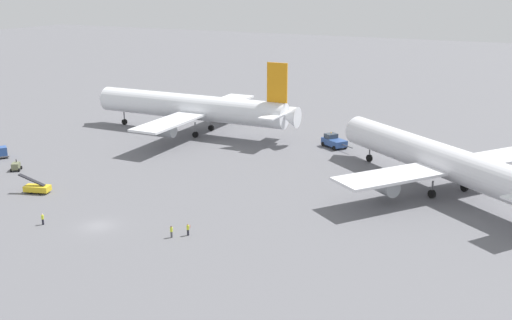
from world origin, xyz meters
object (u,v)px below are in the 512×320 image
(gse_gpu_cart_small, at_px, (16,166))
(pushback_tug, at_px, (334,141))
(airliner_being_pushed, at_px, (439,160))
(gse_belt_loader_portside, at_px, (37,188))
(ground_crew_wing_walker_right, at_px, (188,229))
(airliner_at_gate_left, at_px, (192,107))
(ground_crew_ramp_agent_by_cones, at_px, (43,219))
(ground_crew_marshaller_foreground, at_px, (171,231))

(gse_gpu_cart_small, bearing_deg, pushback_tug, 42.14)
(airliner_being_pushed, xyz_separation_m, gse_gpu_cart_small, (-68.62, -23.64, -4.24))
(airliner_being_pushed, distance_m, pushback_tug, 29.42)
(gse_belt_loader_portside, xyz_separation_m, ground_crew_wing_walker_right, (30.61, -3.11, 0.02))
(airliner_at_gate_left, height_order, airliner_being_pushed, airliner_at_gate_left)
(gse_gpu_cart_small, height_order, gse_belt_loader_portside, gse_belt_loader_portside)
(ground_crew_ramp_agent_by_cones, height_order, ground_crew_marshaller_foreground, ground_crew_marshaller_foreground)
(ground_crew_marshaller_foreground, bearing_deg, pushback_tug, 86.15)
(pushback_tug, relative_size, ground_crew_wing_walker_right, 4.82)
(ground_crew_marshaller_foreground, bearing_deg, airliner_being_pushed, 52.27)
(pushback_tug, distance_m, gse_belt_loader_portside, 57.59)
(airliner_at_gate_left, bearing_deg, pushback_tug, 5.19)
(ground_crew_marshaller_foreground, bearing_deg, gse_belt_loader_portside, 170.87)
(airliner_being_pushed, distance_m, gse_gpu_cart_small, 72.70)
(airliner_at_gate_left, bearing_deg, gse_belt_loader_portside, -90.59)
(airliner_being_pushed, bearing_deg, ground_crew_ramp_agent_by_cones, -138.95)
(airliner_at_gate_left, height_order, gse_belt_loader_portside, airliner_at_gate_left)
(airliner_at_gate_left, bearing_deg, ground_crew_ramp_agent_by_cones, -79.21)
(airliner_being_pushed, height_order, pushback_tug, airliner_being_pushed)
(airliner_being_pushed, bearing_deg, gse_gpu_cart_small, -160.99)
(airliner_at_gate_left, relative_size, pushback_tug, 6.45)
(airliner_at_gate_left, xyz_separation_m, airliner_being_pushed, (55.82, -14.07, -0.71))
(pushback_tug, height_order, ground_crew_wing_walker_right, pushback_tug)
(gse_gpu_cart_small, distance_m, gse_belt_loader_portside, 14.13)
(pushback_tug, relative_size, ground_crew_marshaller_foreground, 4.80)
(gse_belt_loader_portside, relative_size, ground_crew_ramp_agent_by_cones, 3.13)
(gse_belt_loader_portside, bearing_deg, ground_crew_wing_walker_right, -5.81)
(airliner_at_gate_left, distance_m, airliner_being_pushed, 57.57)
(pushback_tug, distance_m, ground_crew_marshaller_foreground, 52.29)
(gse_belt_loader_portside, distance_m, ground_crew_wing_walker_right, 30.76)
(gse_gpu_cart_small, height_order, ground_crew_ramp_agent_by_cones, gse_gpu_cart_small)
(gse_gpu_cart_small, xyz_separation_m, ground_crew_wing_walker_right, (42.95, -9.98, 0.06))
(pushback_tug, relative_size, ground_crew_ramp_agent_by_cones, 4.88)
(ground_crew_ramp_agent_by_cones, bearing_deg, gse_belt_loader_portside, 139.42)
(pushback_tug, relative_size, gse_belt_loader_portside, 1.56)
(pushback_tug, bearing_deg, gse_gpu_cart_small, -137.86)
(airliner_being_pushed, height_order, ground_crew_ramp_agent_by_cones, airliner_being_pushed)
(gse_gpu_cart_small, bearing_deg, airliner_being_pushed, 19.01)
(airliner_at_gate_left, distance_m, pushback_tug, 32.55)
(airliner_at_gate_left, distance_m, ground_crew_wing_walker_right, 56.64)
(ground_crew_marshaller_foreground, bearing_deg, ground_crew_ramp_agent_by_cones, -166.23)
(gse_belt_loader_portside, bearing_deg, ground_crew_ramp_agent_by_cones, -40.58)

